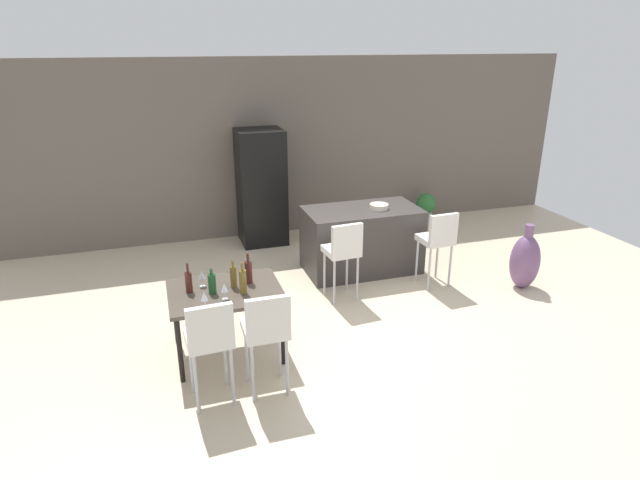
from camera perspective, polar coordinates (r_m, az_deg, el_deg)
ground_plane at (r=6.68m, az=4.72°, el=-7.35°), size 10.00×10.00×0.00m
back_wall at (r=9.05m, az=-2.66°, el=9.95°), size 10.00×0.12×2.90m
kitchen_island at (r=7.60m, az=4.49°, el=0.03°), size 1.60×0.86×0.92m
bar_chair_left at (r=6.61m, az=2.51°, el=-0.96°), size 0.43×0.43×1.05m
bar_chair_middle at (r=7.15m, az=12.56°, el=0.26°), size 0.42×0.42×1.05m
dining_table at (r=5.56m, az=-10.11°, el=-6.04°), size 1.14×0.86×0.74m
dining_chair_near at (r=4.83m, az=-11.78°, el=-10.10°), size 0.42×0.42×1.05m
dining_chair_far at (r=4.88m, az=-5.79°, el=-9.33°), size 0.41×0.41×1.05m
wine_bottle_right at (r=5.51m, az=-13.92°, el=-4.36°), size 0.07×0.07×0.31m
wine_bottle_left at (r=5.38m, az=-8.28°, el=-4.41°), size 0.07×0.07×0.33m
wine_bottle_inner at (r=5.53m, az=-9.28°, el=-3.87°), size 0.07×0.07×0.30m
wine_bottle_near at (r=5.44m, az=-11.51°, el=-4.60°), size 0.08×0.08×0.27m
wine_bottle_end at (r=5.60m, az=-7.68°, el=-3.38°), size 0.08×0.08×0.33m
wine_glass_middle at (r=5.29m, az=-10.23°, el=-5.07°), size 0.07×0.07×0.17m
wine_glass_far at (r=5.60m, az=-12.58°, el=-3.73°), size 0.07×0.07×0.17m
wine_glass_corner at (r=5.15m, az=-12.33°, el=-5.95°), size 0.07×0.07×0.17m
refrigerator at (r=8.59m, az=-6.33°, el=5.64°), size 0.72×0.68×1.84m
fruit_bowl at (r=7.46m, az=6.36°, el=3.60°), size 0.26×0.26×0.07m
floor_vase at (r=7.56m, az=21.13°, el=-2.13°), size 0.39×0.39×0.89m
potted_plant at (r=9.76m, az=11.29°, el=3.53°), size 0.35×0.35×0.56m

